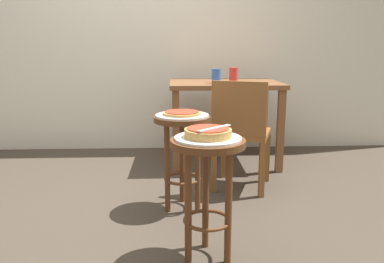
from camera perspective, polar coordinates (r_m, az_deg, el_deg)
ground_plane at (r=2.78m, az=-9.87°, el=-10.87°), size 6.00×6.00×0.00m
back_wall at (r=4.22m, az=-7.75°, el=17.85°), size 6.00×0.10×3.00m
stool_foreground at (r=1.96m, az=2.31°, el=-5.93°), size 0.37×0.37×0.64m
serving_plate_foreground at (r=1.91m, az=2.36°, el=-0.99°), size 0.33×0.33×0.01m
pizza_foreground at (r=1.91m, az=2.37°, el=-0.16°), size 0.23×0.23×0.05m
stool_middle at (r=2.58m, az=-1.45°, el=-1.41°), size 0.37×0.37×0.64m
serving_plate_middle at (r=2.55m, az=-1.47°, el=2.38°), size 0.35×0.35×0.01m
pizza_middle at (r=2.55m, az=-1.47°, el=2.74°), size 0.25×0.25×0.02m
dining_table at (r=3.64m, az=4.79°, el=5.40°), size 1.01×0.74×0.77m
cup_near_edge at (r=3.45m, az=3.58°, el=8.12°), size 0.08×0.08×0.13m
cup_far_edge at (r=3.72m, az=6.11°, el=8.37°), size 0.08×0.08×0.13m
condiment_shaker at (r=3.66m, az=3.59°, el=7.91°), size 0.04×0.04×0.07m
wooden_chair at (r=2.96m, az=7.19°, el=0.12°), size 0.51×0.51×0.85m
pizza_server_knife at (r=1.89m, az=3.33°, el=0.50°), size 0.18×0.17×0.01m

